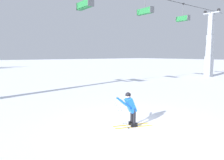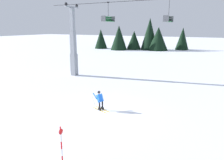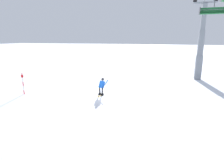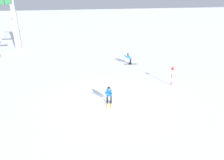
{
  "view_description": "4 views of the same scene",
  "coord_description": "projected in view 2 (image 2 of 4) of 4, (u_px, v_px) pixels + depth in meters",
  "views": [
    {
      "loc": [
        -6.33,
        -6.58,
        3.17
      ],
      "look_at": [
        -0.64,
        1.12,
        2.01
      ],
      "focal_mm": 33.5,
      "sensor_mm": 36.0,
      "label": 1
    },
    {
      "loc": [
        8.1,
        -13.68,
        6.53
      ],
      "look_at": [
        0.78,
        0.14,
        2.6
      ],
      "focal_mm": 34.16,
      "sensor_mm": 36.0,
      "label": 2
    },
    {
      "loc": [
        14.58,
        5.77,
        5.06
      ],
      "look_at": [
        0.56,
        1.4,
        1.65
      ],
      "focal_mm": 29.43,
      "sensor_mm": 36.0,
      "label": 3
    },
    {
      "loc": [
        -15.26,
        4.32,
        8.17
      ],
      "look_at": [
        0.58,
        -0.35,
        1.66
      ],
      "focal_mm": 34.26,
      "sensor_mm": 36.0,
      "label": 4
    }
  ],
  "objects": [
    {
      "name": "lift_tower_near",
      "position": [
        73.0,
        47.0,
        28.46
      ],
      "size": [
        0.75,
        2.59,
        9.42
      ],
      "color": "gray",
      "rests_on": "ground_plane"
    },
    {
      "name": "trail_marker_pole",
      "position": [
        61.0,
        144.0,
        10.25
      ],
      "size": [
        0.07,
        0.28,
        1.95
      ],
      "color": "red",
      "rests_on": "ground_plane"
    },
    {
      "name": "chairlift_seat_second",
      "position": [
        168.0,
        19.0,
        22.01
      ],
      "size": [
        0.61,
        2.09,
        2.34
      ],
      "color": "black"
    },
    {
      "name": "chairlift_seat_nearest",
      "position": [
        108.0,
        19.0,
        25.22
      ],
      "size": [
        0.61,
        2.36,
        2.23
      ],
      "color": "black"
    },
    {
      "name": "ground_plane",
      "position": [
        103.0,
        111.0,
        16.99
      ],
      "size": [
        260.0,
        260.0,
        0.0
      ],
      "primitive_type": "plane",
      "color": "white"
    },
    {
      "name": "tree_line_ridge",
      "position": [
        143.0,
        37.0,
        61.03
      ],
      "size": [
        26.39,
        13.09,
        8.9
      ],
      "color": "black",
      "rests_on": "ground_plane"
    },
    {
      "name": "skier_carving_main",
      "position": [
        100.0,
        99.0,
        17.07
      ],
      "size": [
        1.79,
        1.07,
        1.67
      ],
      "color": "yellow",
      "rests_on": "ground_plane"
    }
  ]
}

